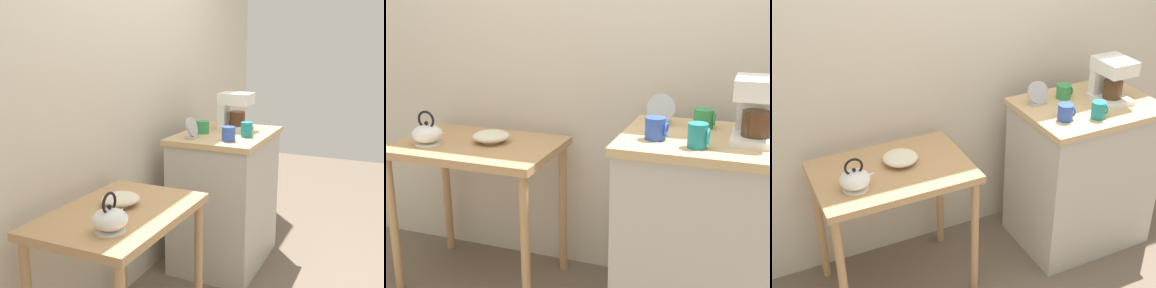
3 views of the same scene
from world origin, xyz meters
The scene contains 10 objects.
back_wall centered at (0.10, 0.44, 1.40)m, with size 4.40×0.10×2.80m, color beige.
wooden_table centered at (-0.57, 0.05, 0.66)m, with size 0.82×0.56×0.77m.
kitchen_counter centered at (0.62, -0.03, 0.47)m, with size 0.79×0.58×0.94m.
bowl_stoneware centered at (-0.50, 0.09, 0.80)m, with size 0.19×0.19×0.06m.
teakettle centered at (-0.79, -0.05, 0.83)m, with size 0.18×0.15×0.17m.
coffee_maker centered at (0.76, -0.03, 1.08)m, with size 0.18×0.22×0.26m.
mug_blue centered at (0.38, -0.13, 0.98)m, with size 0.09×0.08×0.09m.
mug_tall_green centered at (0.54, 0.11, 0.98)m, with size 0.09×0.09×0.08m.
mug_dark_teal centered at (0.55, -0.19, 0.98)m, with size 0.08×0.08×0.10m.
table_clock centered at (0.35, 0.11, 1.00)m, with size 0.13×0.06×0.14m.
Camera 2 is at (0.77, -2.15, 1.53)m, focal length 48.85 mm.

